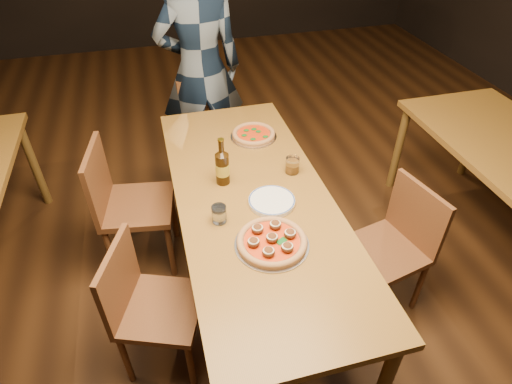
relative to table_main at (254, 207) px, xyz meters
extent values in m
plane|color=black|center=(0.00, 0.00, -0.68)|extent=(9.00, 9.00, 0.00)
cube|color=brown|center=(0.00, 0.00, 0.05)|extent=(0.80, 2.00, 0.04)
cylinder|color=brown|center=(-0.34, 0.94, -0.32)|extent=(0.06, 0.06, 0.71)
cylinder|color=brown|center=(0.34, 0.94, -0.32)|extent=(0.06, 0.06, 0.71)
cylinder|color=brown|center=(-1.36, 1.24, -0.32)|extent=(0.06, 0.06, 0.71)
cylinder|color=brown|center=(1.36, 0.74, -0.32)|extent=(0.06, 0.06, 0.71)
cylinder|color=brown|center=(2.04, 0.74, -0.32)|extent=(0.06, 0.06, 0.71)
cylinder|color=#B7B7BF|center=(-0.01, -0.36, 0.07)|extent=(0.35, 0.35, 0.01)
cylinder|color=tan|center=(-0.01, -0.36, 0.09)|extent=(0.32, 0.32, 0.02)
torus|color=tan|center=(-0.01, -0.36, 0.10)|extent=(0.33, 0.33, 0.03)
cylinder|color=#A22D09|center=(-0.01, -0.36, 0.10)|extent=(0.26, 0.26, 0.00)
cylinder|color=#B7B7BF|center=(0.15, 0.58, 0.07)|extent=(0.29, 0.29, 0.01)
cylinder|color=tan|center=(0.15, 0.58, 0.09)|extent=(0.27, 0.27, 0.02)
torus|color=tan|center=(0.15, 0.58, 0.09)|extent=(0.27, 0.27, 0.03)
cylinder|color=#A22D09|center=(0.15, 0.58, 0.10)|extent=(0.21, 0.21, 0.00)
cylinder|color=white|center=(0.08, -0.07, 0.08)|extent=(0.24, 0.24, 0.02)
cylinder|color=black|center=(-0.13, 0.16, 0.16)|extent=(0.07, 0.07, 0.18)
cylinder|color=black|center=(-0.13, 0.16, 0.30)|extent=(0.03, 0.03, 0.09)
cylinder|color=gold|center=(-0.13, 0.16, 0.16)|extent=(0.08, 0.08, 0.07)
cylinder|color=white|center=(-0.21, -0.14, 0.12)|extent=(0.07, 0.07, 0.09)
cylinder|color=#8C500F|center=(0.27, 0.16, 0.12)|extent=(0.08, 0.08, 0.10)
imported|color=black|center=(-0.05, 1.38, 0.21)|extent=(0.66, 0.45, 1.78)
camera|label=1|loc=(-0.43, -1.69, 1.51)|focal=30.00mm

